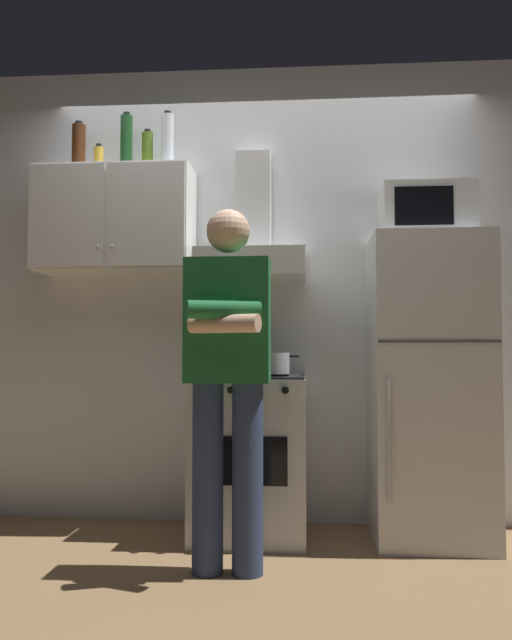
{
  "coord_description": "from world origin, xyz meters",
  "views": [
    {
      "loc": [
        0.26,
        -3.27,
        0.99
      ],
      "look_at": [
        0.0,
        0.0,
        1.15
      ],
      "focal_mm": 36.46,
      "sensor_mm": 36.0,
      "label": 1
    }
  ],
  "objects": [
    {
      "name": "upper_cabinet",
      "position": [
        -0.85,
        0.37,
        1.75
      ],
      "size": [
        0.9,
        0.37,
        0.6
      ],
      "color": "white"
    },
    {
      "name": "bottle_rum_dark",
      "position": [
        -1.07,
        0.37,
        2.19
      ],
      "size": [
        0.08,
        0.08,
        0.29
      ],
      "color": "#47230F",
      "rests_on": "upper_cabinet"
    },
    {
      "name": "bottle_wine_green",
      "position": [
        -0.8,
        0.41,
        2.22
      ],
      "size": [
        0.07,
        0.07,
        0.35
      ],
      "color": "#19471E",
      "rests_on": "upper_cabinet"
    },
    {
      "name": "back_wall_tiled",
      "position": [
        0.0,
        0.6,
        1.35
      ],
      "size": [
        4.8,
        0.1,
        2.7
      ],
      "primitive_type": "cube",
      "color": "white",
      "rests_on": "ground_plane"
    },
    {
      "name": "person_standing",
      "position": [
        -0.1,
        -0.36,
        0.9
      ],
      "size": [
        0.38,
        0.33,
        1.64
      ],
      "color": "navy",
      "rests_on": "ground_plane"
    },
    {
      "name": "range_hood",
      "position": [
        -0.05,
        0.38,
        1.6
      ],
      "size": [
        0.6,
        0.44,
        0.75
      ],
      "color": "white"
    },
    {
      "name": "stove_oven",
      "position": [
        -0.05,
        0.25,
        0.43
      ],
      "size": [
        0.6,
        0.62,
        0.87
      ],
      "color": "silver",
      "rests_on": "ground_plane"
    },
    {
      "name": "ground_plane",
      "position": [
        0.0,
        0.0,
        0.0
      ],
      "size": [
        7.0,
        7.0,
        0.0
      ],
      "primitive_type": "plane",
      "color": "olive"
    },
    {
      "name": "cooking_pot",
      "position": [
        0.08,
        0.13,
        0.93
      ],
      "size": [
        0.27,
        0.17,
        0.11
      ],
      "color": "#B7BABF",
      "rests_on": "stove_oven"
    },
    {
      "name": "bottle_spice_jar",
      "position": [
        -0.95,
        0.37,
        2.12
      ],
      "size": [
        0.05,
        0.05,
        0.15
      ],
      "color": "gold",
      "rests_on": "upper_cabinet"
    },
    {
      "name": "microwave",
      "position": [
        0.9,
        0.27,
        1.74
      ],
      "size": [
        0.48,
        0.37,
        0.28
      ],
      "color": "silver",
      "rests_on": "refrigerator"
    },
    {
      "name": "bottle_olive_oil",
      "position": [
        -0.66,
        0.38,
        2.16
      ],
      "size": [
        0.07,
        0.07,
        0.23
      ],
      "color": "#4C6B19",
      "rests_on": "upper_cabinet"
    },
    {
      "name": "refrigerator",
      "position": [
        0.9,
        0.25,
        0.8
      ],
      "size": [
        0.6,
        0.62,
        1.6
      ],
      "color": "silver",
      "rests_on": "ground_plane"
    },
    {
      "name": "bottle_vodka_clear",
      "position": [
        -0.55,
        0.39,
        2.21
      ],
      "size": [
        0.07,
        0.07,
        0.34
      ],
      "color": "silver",
      "rests_on": "upper_cabinet"
    }
  ]
}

